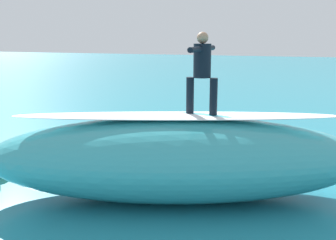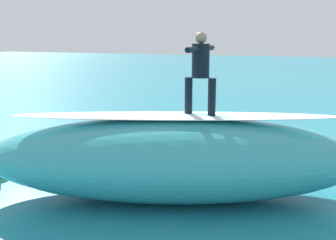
% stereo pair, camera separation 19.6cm
% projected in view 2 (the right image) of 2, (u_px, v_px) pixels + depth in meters
% --- Properties ---
extents(ground_plane, '(120.00, 120.00, 0.00)m').
position_uv_depth(ground_plane, '(223.00, 169.00, 10.78)').
color(ground_plane, teal).
extents(wave_crest, '(8.47, 5.11, 1.77)m').
position_uv_depth(wave_crest, '(174.00, 159.00, 8.72)').
color(wave_crest, teal).
rests_on(wave_crest, ground_plane).
extents(wave_foam_lip, '(6.77, 3.13, 0.08)m').
position_uv_depth(wave_foam_lip, '(174.00, 116.00, 8.53)').
color(wave_foam_lip, white).
rests_on(wave_foam_lip, wave_crest).
extents(surfboard_riding, '(1.82, 0.54, 0.08)m').
position_uv_depth(surfboard_riding, '(200.00, 116.00, 8.52)').
color(surfboard_riding, '#33B2D1').
rests_on(surfboard_riding, wave_crest).
extents(surfer_riding, '(0.66, 1.58, 1.67)m').
position_uv_depth(surfer_riding, '(201.00, 67.00, 8.31)').
color(surfer_riding, black).
rests_on(surfer_riding, surfboard_riding).
extents(surfboard_paddling, '(1.39, 2.05, 0.09)m').
position_uv_depth(surfboard_paddling, '(146.00, 152.00, 12.17)').
color(surfboard_paddling, '#EAE5C6').
rests_on(surfboard_paddling, ground_plane).
extents(surfer_paddling, '(0.99, 1.69, 0.32)m').
position_uv_depth(surfer_paddling, '(146.00, 145.00, 12.26)').
color(surfer_paddling, black).
rests_on(surfer_paddling, surfboard_paddling).
extents(buoy_marker, '(0.56, 0.56, 0.95)m').
position_uv_depth(buoy_marker, '(0.00, 163.00, 10.43)').
color(buoy_marker, yellow).
rests_on(buoy_marker, ground_plane).
extents(foam_patch_near, '(0.91, 0.80, 0.15)m').
position_uv_depth(foam_patch_near, '(239.00, 177.00, 9.99)').
color(foam_patch_near, white).
rests_on(foam_patch_near, ground_plane).
extents(foam_patch_mid, '(0.90, 0.89, 0.13)m').
position_uv_depth(foam_patch_mid, '(164.00, 135.00, 14.24)').
color(foam_patch_mid, white).
rests_on(foam_patch_mid, ground_plane).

